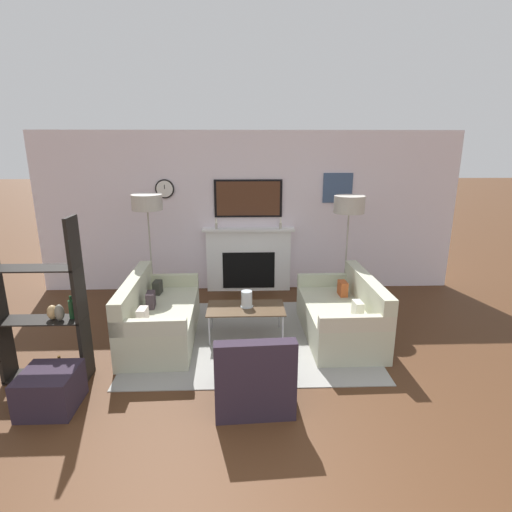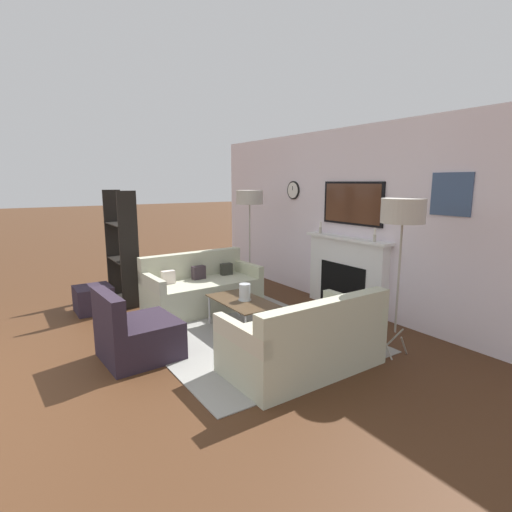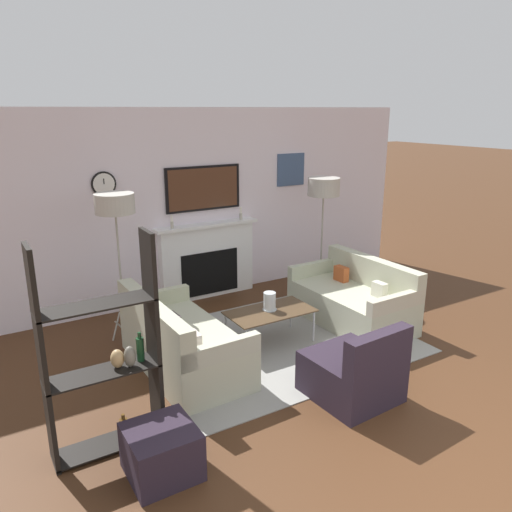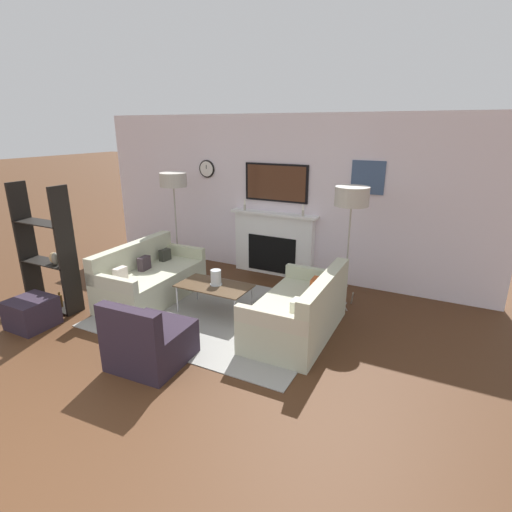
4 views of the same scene
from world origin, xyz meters
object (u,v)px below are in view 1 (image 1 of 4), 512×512
armchair (253,377)px  shelf_unit (41,308)px  couch_right (342,316)px  hurricane_candle (247,300)px  ottoman (50,390)px  couch_left (158,318)px  coffee_table (246,310)px  floor_lamp_right (349,206)px  floor_lamp_left (147,204)px

armchair → shelf_unit: bearing=167.6°
couch_right → hurricane_candle: 1.28m
couch_right → ottoman: couch_right is taller
armchair → couch_right: bearing=48.4°
ottoman → couch_left: bearing=61.8°
couch_left → coffee_table: size_ratio=1.69×
armchair → ottoman: armchair is taller
floor_lamp_right → coffee_table: bearing=-146.5°
floor_lamp_left → couch_right: bearing=-21.4°
hurricane_candle → floor_lamp_left: floor_lamp_left is taller
couch_left → couch_right: size_ratio=1.05×
couch_right → armchair: (-1.21, -1.37, -0.03)m
coffee_table → ottoman: size_ratio=1.99×
couch_left → floor_lamp_right: floor_lamp_right is taller
couch_left → floor_lamp_right: (2.70, 1.06, 1.29)m
couch_left → floor_lamp_left: size_ratio=0.96×
ottoman → couch_right: bearing=24.0°
couch_left → couch_right: couch_left is taller
armchair → shelf_unit: 2.31m
coffee_table → hurricane_candle: size_ratio=4.70×
hurricane_candle → floor_lamp_right: (1.55, 1.00, 1.08)m
couch_left → shelf_unit: shelf_unit is taller
floor_lamp_left → ottoman: (-0.47, -2.47, -1.44)m
floor_lamp_left → shelf_unit: 2.22m
armchair → hurricane_candle: (-0.04, 1.43, 0.24)m
hurricane_candle → floor_lamp_left: size_ratio=0.12×
couch_left → floor_lamp_left: bearing=105.2°
couch_right → floor_lamp_left: size_ratio=0.91×
coffee_table → shelf_unit: (-2.14, -0.91, 0.44)m
couch_left → floor_lamp_left: (-0.29, 1.06, 1.33)m
hurricane_candle → coffee_table: bearing=-111.8°
couch_right → ottoman: bearing=-156.0°
floor_lamp_right → couch_left: bearing=-158.6°
couch_right → ottoman: size_ratio=3.19×
coffee_table → floor_lamp_left: (-1.43, 1.03, 1.25)m
couch_left → hurricane_candle: couch_left is taller
couch_right → ottoman: (-3.17, -1.41, -0.10)m
couch_left → couch_right: bearing=0.1°
floor_lamp_left → floor_lamp_right: 2.99m
floor_lamp_right → ottoman: 4.47m
couch_left → armchair: (1.20, -1.37, -0.03)m
hurricane_candle → ottoman: (-1.91, -1.47, -0.31)m
floor_lamp_left → shelf_unit: shelf_unit is taller
couch_left → ottoman: size_ratio=3.35×
armchair → shelf_unit: (-2.19, 0.48, 0.56)m
couch_right → shelf_unit: 3.56m
floor_lamp_left → ottoman: floor_lamp_left is taller
floor_lamp_right → shelf_unit: (-3.70, -1.95, -0.77)m
couch_right → floor_lamp_left: 3.20m
floor_lamp_right → shelf_unit: shelf_unit is taller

